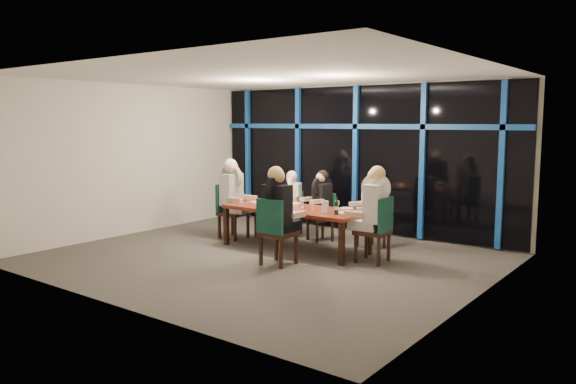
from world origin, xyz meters
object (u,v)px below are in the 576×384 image
Objects in this scene: dining_table at (295,212)px; diner_end_left at (233,187)px; chair_far_right at (375,219)px; water_pitcher at (325,207)px; chair_end_left at (230,208)px; diner_far_mid at (320,195)px; wine_bottle at (337,208)px; chair_far_mid at (324,214)px; diner_far_right at (372,199)px; diner_far_left at (291,193)px; diner_end_right at (373,200)px; diner_near_mid at (278,201)px; chair_end_right at (378,226)px; chair_far_left at (292,210)px; chair_near_mid at (275,228)px.

dining_table is 1.57m from diner_end_left.
water_pitcher is at bearing -82.53° from chair_far_right.
diner_far_mid reaches higher than chair_end_left.
chair_end_left reaches higher than wine_bottle.
dining_table is 2.83× the size of chair_far_mid.
diner_far_left is at bearing -158.64° from diner_far_right.
chair_far_right is 0.89× the size of diner_end_right.
chair_far_mid is (-0.03, 0.98, -0.17)m from dining_table.
diner_far_left is 2.34m from diner_near_mid.
chair_far_left is at bearing -116.30° from chair_end_right.
water_pitcher is (-0.81, -0.17, -0.17)m from diner_end_right.
chair_end_left is at bearing -139.22° from diner_far_right.
chair_end_right is 3.60× the size of wine_bottle.
diner_far_left is (-1.23, 2.07, 0.24)m from chair_near_mid.
diner_near_mid is (0.45, -1.98, 0.50)m from chair_far_mid.
diner_far_mid is (1.56, 0.84, 0.29)m from chair_end_left.
diner_end_right is at bearing 19.63° from wine_bottle.
diner_end_left is at bearing -29.13° from diner_near_mid.
diner_far_left is 2.12m from wine_bottle.
chair_far_right is 1.26m from water_pitcher.
chair_far_right is at bearing 45.53° from dining_table.
chair_far_left is 2.21m from wine_bottle.
diner_end_right is (2.37, -1.02, 0.53)m from chair_far_left.
chair_far_left is 0.85× the size of diner_end_left.
water_pitcher is at bearing -97.99° from diner_end_left.
chair_far_left is 0.36m from diner_far_left.
diner_far_right reaches higher than chair_near_mid.
chair_far_mid is 0.99× the size of chair_far_right.
chair_far_left is at bearing -166.78° from diner_far_mid.
diner_end_left reaches higher than water_pitcher.
diner_far_right reaches higher than chair_end_left.
diner_far_mid is (-1.69, 0.87, 0.29)m from chair_end_right.
chair_far_right is at bearing 27.53° from chair_far_mid.
dining_table is 2.44× the size of chair_end_right.
chair_end_left is 5.32× the size of water_pitcher.
chair_far_left is 0.84× the size of diner_near_mid.
dining_table is 1.14m from diner_near_mid.
diner_far_mid is at bearing -154.81° from diner_far_right.
chair_near_mid reaches higher than chair_end_left.
diner_near_mid reaches higher than wine_bottle.
water_pitcher is at bearing -109.98° from diner_near_mid.
chair_far_right is (1.06, 0.07, 0.00)m from chair_far_mid.
chair_far_left is 4.42× the size of water_pitcher.
dining_table is 1.36m from chair_far_left.
diner_far_right is (0.99, 0.97, 0.20)m from dining_table.
wine_bottle is at bearing -24.87° from chair_far_mid.
diner_far_mid is (-0.06, 0.90, 0.20)m from dining_table.
chair_end_right is at bearing -5.56° from chair_far_mid.
chair_far_mid is at bearing -77.55° from diner_near_mid.
chair_end_left is at bearing -27.96° from diner_near_mid.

